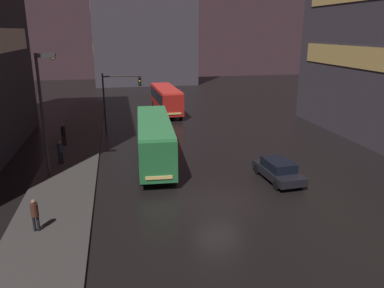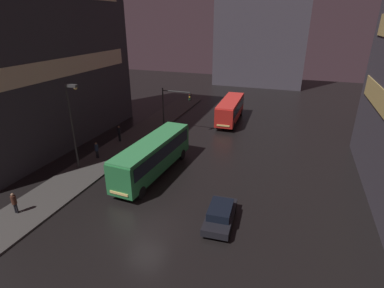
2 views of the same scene
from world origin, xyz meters
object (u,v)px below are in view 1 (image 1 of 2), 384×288
(pedestrian_far, at_px, (60,150))
(traffic_light_main, at_px, (118,91))
(bus_far, at_px, (166,98))
(pedestrian_mid, at_px, (35,213))
(street_lamp_sidewalk, at_px, (44,97))
(bus_near, at_px, (154,137))
(car_taxi, at_px, (278,170))
(pedestrian_near, at_px, (63,133))

(pedestrian_far, distance_m, traffic_light_main, 10.85)
(bus_far, xyz_separation_m, pedestrian_mid, (-9.80, -26.07, -0.78))
(bus_far, distance_m, traffic_light_main, 8.91)
(pedestrian_far, height_order, street_lamp_sidewalk, street_lamp_sidewalk)
(bus_far, bearing_deg, pedestrian_far, 56.36)
(bus_far, distance_m, pedestrian_mid, 27.86)
(bus_near, xyz_separation_m, traffic_light_main, (-2.37, 10.40, 1.79))
(bus_near, relative_size, bus_far, 1.14)
(car_taxi, distance_m, street_lamp_sidewalk, 15.61)
(pedestrian_near, bearing_deg, pedestrian_mid, -174.73)
(car_taxi, xyz_separation_m, pedestrian_near, (-14.58, 10.42, 0.51))
(pedestrian_near, xyz_separation_m, pedestrian_far, (0.32, -4.65, -0.08))
(bus_near, height_order, bus_far, bus_near)
(pedestrian_mid, distance_m, traffic_light_main, 20.00)
(traffic_light_main, bearing_deg, pedestrian_near, -133.64)
(bus_far, height_order, street_lamp_sidewalk, street_lamp_sidewalk)
(bus_far, height_order, pedestrian_near, bus_far)
(pedestrian_near, height_order, traffic_light_main, traffic_light_main)
(pedestrian_mid, bearing_deg, pedestrian_far, -103.42)
(bus_near, distance_m, car_taxi, 9.09)
(pedestrian_mid, relative_size, street_lamp_sidewalk, 0.21)
(car_taxi, relative_size, pedestrian_far, 2.55)
(pedestrian_near, height_order, street_lamp_sidewalk, street_lamp_sidewalk)
(car_taxi, height_order, pedestrian_far, pedestrian_far)
(bus_far, height_order, pedestrian_mid, bus_far)
(bus_near, bearing_deg, pedestrian_far, -3.78)
(bus_far, height_order, car_taxi, bus_far)
(car_taxi, relative_size, street_lamp_sidewalk, 0.54)
(bus_far, relative_size, pedestrian_near, 5.10)
(pedestrian_mid, bearing_deg, car_taxi, -178.15)
(bus_near, distance_m, traffic_light_main, 10.82)
(pedestrian_far, bearing_deg, bus_near, -115.02)
(bus_near, xyz_separation_m, pedestrian_far, (-6.74, 0.84, -0.89))
(bus_far, xyz_separation_m, pedestrian_near, (-10.21, -11.63, -0.67))
(pedestrian_near, distance_m, street_lamp_sidewalk, 8.11)
(bus_far, height_order, traffic_light_main, traffic_light_main)
(bus_far, height_order, pedestrian_far, bus_far)
(bus_near, relative_size, pedestrian_far, 6.35)
(car_taxi, bearing_deg, bus_far, -82.67)
(bus_near, height_order, traffic_light_main, traffic_light_main)
(traffic_light_main, bearing_deg, car_taxi, -57.17)
(bus_far, relative_size, car_taxi, 2.18)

